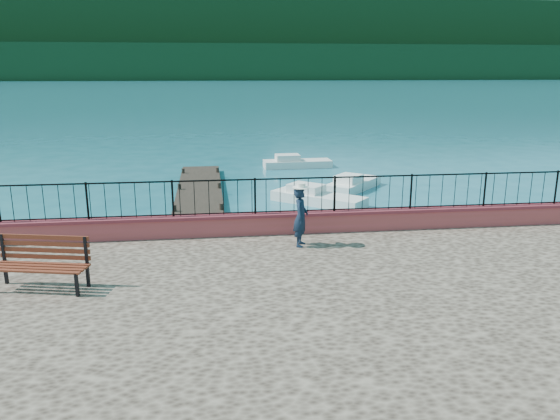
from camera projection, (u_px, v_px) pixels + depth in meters
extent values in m
plane|color=#19596B|center=(285.00, 336.00, 11.83)|extent=(2000.00, 2000.00, 0.00)
cube|color=#AA3D45|center=(266.00, 223.00, 15.01)|extent=(28.00, 0.46, 0.58)
cube|color=black|center=(266.00, 196.00, 14.81)|extent=(27.00, 0.05, 0.95)
cube|color=#2D231C|center=(199.00, 202.00, 23.06)|extent=(2.00, 16.00, 0.30)
cube|color=black|center=(209.00, 63.00, 297.57)|extent=(900.00, 60.00, 18.00)
cube|color=black|center=(208.00, 43.00, 351.91)|extent=(900.00, 120.00, 44.00)
ellipsoid|color=#142D23|center=(418.00, 75.00, 576.91)|extent=(448.00, 384.00, 180.00)
cube|color=black|center=(40.00, 279.00, 11.16)|extent=(2.05, 1.03, 0.49)
cube|color=maroon|center=(45.00, 249.00, 11.32)|extent=(1.93, 0.53, 0.60)
imported|color=#101F31|center=(301.00, 217.00, 13.85)|extent=(0.52, 0.64, 1.52)
cylinder|color=white|center=(301.00, 185.00, 13.65)|extent=(0.44, 0.44, 0.12)
cube|color=silver|center=(146.00, 231.00, 18.05)|extent=(4.23, 2.80, 0.80)
cube|color=silver|center=(318.00, 195.00, 23.34)|extent=(3.95, 3.71, 0.80)
cube|color=white|center=(353.00, 181.00, 26.17)|extent=(3.32, 3.55, 0.80)
cube|color=silver|center=(297.00, 161.00, 31.97)|extent=(3.97, 1.42, 0.80)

